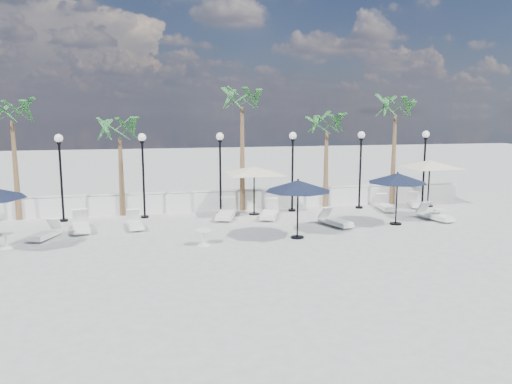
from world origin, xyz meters
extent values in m
plane|color=#969691|center=(0.00, 0.00, 0.00)|extent=(100.00, 100.00, 0.00)
cube|color=silver|center=(0.00, 7.50, 0.45)|extent=(26.00, 0.30, 0.90)
cube|color=silver|center=(0.00, 7.50, 0.97)|extent=(26.00, 0.12, 0.08)
cylinder|color=black|center=(-7.00, 6.50, 0.05)|extent=(0.36, 0.36, 0.10)
cylinder|color=black|center=(-7.00, 6.50, 1.75)|extent=(0.10, 0.10, 3.50)
cylinder|color=black|center=(-7.00, 6.50, 3.45)|extent=(0.18, 0.18, 0.10)
sphere|color=white|center=(-7.00, 6.50, 3.66)|extent=(0.36, 0.36, 0.36)
cylinder|color=black|center=(-3.50, 6.50, 0.05)|extent=(0.36, 0.36, 0.10)
cylinder|color=black|center=(-3.50, 6.50, 1.75)|extent=(0.10, 0.10, 3.50)
cylinder|color=black|center=(-3.50, 6.50, 3.45)|extent=(0.18, 0.18, 0.10)
sphere|color=white|center=(-3.50, 6.50, 3.66)|extent=(0.36, 0.36, 0.36)
cylinder|color=black|center=(0.00, 6.50, 0.05)|extent=(0.36, 0.36, 0.10)
cylinder|color=black|center=(0.00, 6.50, 1.75)|extent=(0.10, 0.10, 3.50)
cylinder|color=black|center=(0.00, 6.50, 3.45)|extent=(0.18, 0.18, 0.10)
sphere|color=white|center=(0.00, 6.50, 3.66)|extent=(0.36, 0.36, 0.36)
cylinder|color=black|center=(3.50, 6.50, 0.05)|extent=(0.36, 0.36, 0.10)
cylinder|color=black|center=(3.50, 6.50, 1.75)|extent=(0.10, 0.10, 3.50)
cylinder|color=black|center=(3.50, 6.50, 3.45)|extent=(0.18, 0.18, 0.10)
sphere|color=white|center=(3.50, 6.50, 3.66)|extent=(0.36, 0.36, 0.36)
cylinder|color=black|center=(7.00, 6.50, 0.05)|extent=(0.36, 0.36, 0.10)
cylinder|color=black|center=(7.00, 6.50, 1.75)|extent=(0.10, 0.10, 3.50)
cylinder|color=black|center=(7.00, 6.50, 3.45)|extent=(0.18, 0.18, 0.10)
sphere|color=white|center=(7.00, 6.50, 3.66)|extent=(0.36, 0.36, 0.36)
cylinder|color=black|center=(10.50, 6.50, 0.05)|extent=(0.36, 0.36, 0.10)
cylinder|color=black|center=(10.50, 6.50, 1.75)|extent=(0.10, 0.10, 3.50)
cylinder|color=black|center=(10.50, 6.50, 3.45)|extent=(0.18, 0.18, 0.10)
sphere|color=white|center=(10.50, 6.50, 3.66)|extent=(0.36, 0.36, 0.36)
cone|color=brown|center=(-9.00, 7.30, 2.20)|extent=(0.28, 0.28, 4.40)
cone|color=brown|center=(-4.50, 7.30, 1.80)|extent=(0.28, 0.28, 3.60)
cone|color=brown|center=(1.20, 7.30, 2.50)|extent=(0.28, 0.28, 5.00)
cone|color=brown|center=(5.50, 7.30, 1.90)|extent=(0.28, 0.28, 3.80)
cone|color=brown|center=(9.20, 7.30, 2.30)|extent=(0.28, 0.28, 4.60)
cube|color=white|center=(-7.18, 3.40, 0.13)|extent=(1.09, 1.69, 0.09)
cube|color=white|center=(-7.26, 3.19, 0.23)|extent=(0.86, 1.20, 0.09)
cube|color=white|center=(-6.94, 4.00, 0.45)|extent=(0.61, 0.54, 0.50)
cube|color=white|center=(-6.02, 4.39, 0.15)|extent=(0.92, 1.98, 0.10)
cube|color=white|center=(-5.98, 4.13, 0.27)|extent=(0.79, 1.36, 0.10)
cube|color=white|center=(-6.13, 5.15, 0.53)|extent=(0.66, 0.54, 0.59)
cube|color=white|center=(-3.90, 4.42, 0.14)|extent=(0.78, 1.75, 0.09)
cube|color=white|center=(-3.87, 4.20, 0.24)|extent=(0.67, 1.20, 0.09)
cube|color=white|center=(-3.99, 5.10, 0.47)|extent=(0.58, 0.47, 0.53)
cube|color=white|center=(2.04, 5.17, 0.16)|extent=(1.32, 2.07, 0.11)
cube|color=white|center=(1.94, 4.92, 0.28)|extent=(1.05, 1.46, 0.11)
cube|color=white|center=(2.33, 5.91, 0.55)|extent=(0.74, 0.66, 0.61)
cube|color=white|center=(4.38, 3.02, 0.14)|extent=(1.09, 1.82, 0.09)
cube|color=white|center=(4.46, 2.80, 0.24)|extent=(0.88, 1.28, 0.09)
cube|color=white|center=(4.16, 3.68, 0.48)|extent=(0.64, 0.56, 0.54)
cube|color=white|center=(0.11, 5.53, 0.17)|extent=(1.30, 2.19, 0.11)
cube|color=white|center=(0.02, 5.26, 0.29)|extent=(1.05, 1.53, 0.11)
cube|color=white|center=(0.37, 6.33, 0.58)|extent=(0.77, 0.67, 0.65)
cube|color=white|center=(9.91, 6.20, 0.13)|extent=(1.07, 1.75, 0.09)
cube|color=white|center=(9.83, 5.99, 0.23)|extent=(0.86, 1.23, 0.09)
cube|color=white|center=(10.13, 6.83, 0.47)|extent=(0.62, 0.54, 0.52)
cube|color=white|center=(8.01, 5.71, 0.14)|extent=(0.82, 1.84, 0.10)
cube|color=white|center=(7.98, 5.47, 0.25)|extent=(0.71, 1.26, 0.10)
cube|color=white|center=(8.11, 6.42, 0.50)|extent=(0.61, 0.49, 0.55)
cube|color=white|center=(9.13, 3.13, 0.14)|extent=(1.02, 1.85, 0.10)
cube|color=white|center=(9.19, 2.90, 0.25)|extent=(0.84, 1.29, 0.10)
cube|color=white|center=(8.95, 3.82, 0.49)|extent=(0.64, 0.54, 0.55)
cylinder|color=white|center=(-8.31, 2.31, 0.02)|extent=(0.41, 0.41, 0.03)
cylinder|color=white|center=(-8.31, 2.31, 0.25)|extent=(0.06, 0.06, 0.50)
cylinder|color=white|center=(-8.31, 2.31, 0.51)|extent=(0.54, 0.54, 0.03)
cylinder|color=white|center=(-1.42, 1.17, 0.02)|extent=(0.46, 0.46, 0.03)
cylinder|color=white|center=(-1.42, 1.17, 0.27)|extent=(0.07, 0.07, 0.55)
cylinder|color=white|center=(-1.42, 1.17, 0.56)|extent=(0.59, 0.59, 0.03)
cylinder|color=white|center=(9.28, 3.10, 0.01)|extent=(0.39, 0.39, 0.03)
cylinder|color=white|center=(9.28, 3.10, 0.23)|extent=(0.06, 0.06, 0.46)
cylinder|color=white|center=(9.28, 3.10, 0.47)|extent=(0.50, 0.50, 0.03)
cylinder|color=black|center=(2.21, 1.46, 0.03)|extent=(0.51, 0.51, 0.05)
cylinder|color=black|center=(2.21, 1.46, 1.10)|extent=(0.06, 0.06, 2.19)
cone|color=black|center=(2.21, 1.46, 2.03)|extent=(2.56, 2.56, 0.41)
sphere|color=black|center=(2.21, 1.46, 2.26)|extent=(0.07, 0.07, 0.07)
cylinder|color=black|center=(7.03, 2.79, 0.03)|extent=(0.51, 0.51, 0.05)
cylinder|color=black|center=(7.03, 2.79, 1.09)|extent=(0.06, 0.06, 2.18)
cone|color=black|center=(7.03, 2.79, 2.01)|extent=(2.54, 2.54, 0.41)
sphere|color=black|center=(7.03, 2.79, 2.24)|extent=(0.07, 0.07, 0.07)
cylinder|color=black|center=(1.53, 6.13, 0.03)|extent=(0.51, 0.51, 0.06)
cylinder|color=black|center=(1.53, 6.13, 1.12)|extent=(0.07, 0.07, 2.25)
pyramid|color=beige|center=(1.53, 6.13, 2.27)|extent=(4.97, 4.97, 0.34)
cylinder|color=black|center=(10.63, 6.20, 0.03)|extent=(0.54, 0.54, 0.06)
cylinder|color=black|center=(10.63, 6.20, 1.16)|extent=(0.07, 0.07, 2.32)
pyramid|color=beige|center=(10.63, 6.20, 2.35)|extent=(5.05, 5.05, 0.36)
camera|label=1|loc=(-3.36, -16.35, 4.80)|focal=35.00mm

